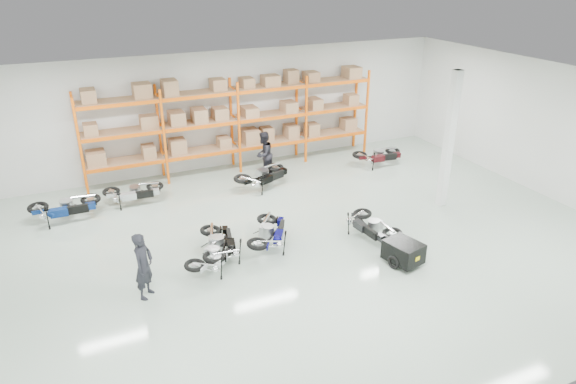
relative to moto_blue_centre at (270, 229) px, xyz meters
name	(u,v)px	position (x,y,z in m)	size (l,w,h in m)	color
room	(310,171)	(1.10, -0.29, 1.71)	(18.00, 18.00, 18.00)	#A4B7A7
pallet_rack	(235,113)	(1.10, 6.16, 1.71)	(11.28, 0.98, 3.62)	#FF640D
structural_column	(449,141)	(6.30, 0.21, 1.71)	(0.25, 0.25, 4.50)	white
moto_blue_centre	(270,229)	(0.00, 0.00, 0.00)	(0.79, 1.78, 1.09)	#090854
moto_silver_left	(214,251)	(-1.78, -0.49, -0.05)	(0.72, 1.62, 0.99)	silver
moto_black_far_left	(220,239)	(-1.48, -0.01, 0.00)	(0.79, 1.77, 1.08)	black
moto_touring_right	(371,222)	(2.88, -0.79, -0.02)	(0.76, 1.71, 1.04)	black
trailer	(403,252)	(2.88, -2.39, -0.16)	(0.95, 1.63, 0.66)	black
moto_back_a	(64,203)	(-5.27, 4.13, 0.03)	(0.83, 1.87, 1.14)	navy
moto_back_b	(133,189)	(-3.11, 4.51, -0.02)	(0.76, 1.72, 1.05)	#B3B8BD
moto_back_c	(264,172)	(1.39, 4.00, 0.04)	(0.84, 1.90, 1.16)	black
moto_back_d	(379,152)	(6.40, 4.17, 0.00)	(0.79, 1.77, 1.08)	#420D11
person_left	(144,266)	(-3.67, -1.04, 0.31)	(0.62, 0.41, 1.71)	black
person_back	(264,154)	(1.78, 4.96, 0.33)	(0.85, 0.66, 1.76)	black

